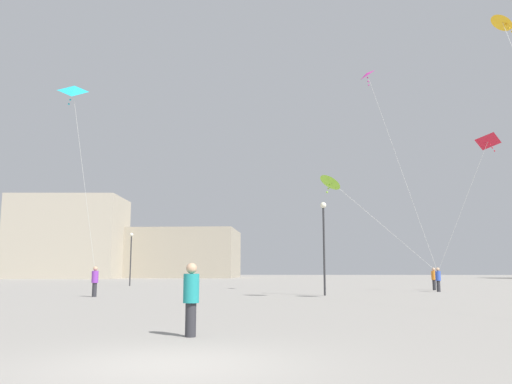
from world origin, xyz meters
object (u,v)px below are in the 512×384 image
object	(u,v)px
kite_crimson_delta	(487,143)
kite_lime_diamond	(332,182)
person_in_purple	(95,280)
kite_magenta_diamond	(368,76)
kite_amber_diamond	(503,24)
person_in_orange	(434,278)
building_centre_hall	(183,254)
kite_cyan_delta	(73,95)
building_left_hall	(69,238)
lamppost_east	(131,250)
lamppost_west	(324,233)
person_in_teal	(191,296)
person_in_blue	(438,278)

from	to	relation	value
kite_crimson_delta	kite_lime_diamond	bearing A→B (deg)	-146.84
person_in_purple	kite_lime_diamond	xyz separation A→B (m)	(13.01, -0.97, 5.16)
kite_magenta_diamond	kite_amber_diamond	xyz separation A→B (m)	(4.32, -11.22, -1.96)
person_in_orange	kite_magenta_diamond	distance (m)	15.39
kite_amber_diamond	kite_crimson_delta	bearing A→B (deg)	73.96
building_centre_hall	kite_lime_diamond	bearing A→B (deg)	-72.46
kite_lime_diamond	kite_crimson_delta	size ratio (longest dim) A/B	1.10
kite_cyan_delta	building_left_hall	size ratio (longest dim) A/B	0.52
person_in_purple	kite_cyan_delta	bearing A→B (deg)	53.99
kite_cyan_delta	building_centre_hall	distance (m)	75.22
kite_amber_diamond	lamppost_east	xyz separation A→B (m)	(-24.42, 25.39, -9.05)
kite_amber_diamond	lamppost_east	size ratio (longest dim) A/B	2.36
kite_cyan_delta	building_left_hall	distance (m)	69.15
building_left_hall	kite_amber_diamond	bearing A→B (deg)	-54.16
lamppost_west	building_left_hall	bearing A→B (deg)	124.74
kite_magenta_diamond	kite_lime_diamond	bearing A→B (deg)	-115.82
kite_cyan_delta	kite_amber_diamond	size ratio (longest dim) A/B	0.87
kite_cyan_delta	lamppost_west	world-z (taller)	kite_cyan_delta
kite_amber_diamond	building_left_hall	world-z (taller)	building_left_hall
kite_cyan_delta	kite_lime_diamond	bearing A→B (deg)	5.21
kite_magenta_diamond	person_in_teal	bearing A→B (deg)	-108.59
person_in_orange	building_left_hall	xyz separation A→B (m)	(-49.29, 50.35, 6.16)
kite_magenta_diamond	kite_amber_diamond	bearing A→B (deg)	-68.93
kite_lime_diamond	kite_amber_diamond	bearing A→B (deg)	-33.90
kite_magenta_diamond	kite_cyan_delta	world-z (taller)	kite_magenta_diamond
person_in_purple	person_in_blue	world-z (taller)	person_in_purple
kite_crimson_delta	lamppost_east	bearing A→B (deg)	154.36
kite_lime_diamond	lamppost_west	size ratio (longest dim) A/B	1.81
person_in_orange	person_in_blue	distance (m)	2.89
kite_magenta_diamond	kite_amber_diamond	size ratio (longest dim) A/B	1.17
kite_lime_diamond	kite_cyan_delta	distance (m)	14.65
kite_lime_diamond	building_left_hall	xyz separation A→B (m)	(-41.11, 62.16, 0.99)
person_in_blue	building_left_hall	size ratio (longest dim) A/B	0.08
person_in_purple	building_left_hall	xyz separation A→B (m)	(-28.10, 61.20, 6.15)
building_left_hall	kite_magenta_diamond	bearing A→B (deg)	-51.69
lamppost_east	lamppost_west	size ratio (longest dim) A/B	0.90
person_in_purple	kite_crimson_delta	world-z (taller)	kite_crimson_delta
lamppost_west	person_in_teal	bearing A→B (deg)	-102.22
person_in_purple	kite_cyan_delta	size ratio (longest dim) A/B	0.17
person_in_teal	person_in_purple	bearing A→B (deg)	-167.54
person_in_purple	kite_lime_diamond	bearing A→B (deg)	159.55
kite_lime_diamond	kite_crimson_delta	world-z (taller)	kite_crimson_delta
person_in_teal	building_left_hall	xyz separation A→B (m)	(-36.68, 78.07, 6.17)
kite_magenta_diamond	lamppost_west	distance (m)	11.59
kite_lime_diamond	kite_magenta_diamond	size ratio (longest dim) A/B	0.73
kite_lime_diamond	kite_cyan_delta	xyz separation A→B (m)	(-13.81, -1.26, 4.71)
person_in_teal	lamppost_west	xyz separation A→B (m)	(4.16, 19.19, 2.71)
person_in_teal	kite_lime_diamond	bearing A→B (deg)	149.94
kite_lime_diamond	lamppost_east	bearing A→B (deg)	129.84
kite_crimson_delta	building_centre_hall	bearing A→B (deg)	117.18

